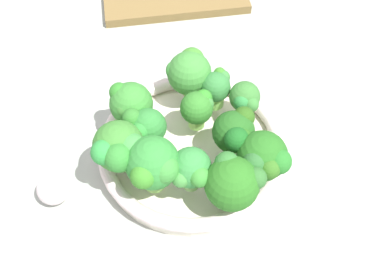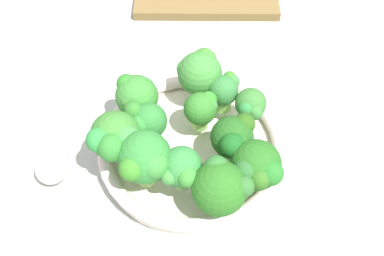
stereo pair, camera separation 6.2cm
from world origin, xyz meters
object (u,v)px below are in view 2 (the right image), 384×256
at_px(broccoli_floret_8, 199,72).
at_px(bowl, 192,149).
at_px(broccoli_floret_5, 224,91).
at_px(broccoli_floret_0, 182,169).
at_px(broccoli_floret_3, 145,159).
at_px(broccoli_floret_9, 256,167).
at_px(broccoli_floret_10, 146,121).
at_px(broccoli_floret_6, 116,138).
at_px(broccoli_floret_11, 220,187).
at_px(garlic_bulb, 51,169).
at_px(broccoli_floret_2, 234,138).
at_px(broccoli_floret_7, 250,106).
at_px(broccoli_floret_4, 136,96).
at_px(broccoli_floret_1, 202,109).

bearing_deg(broccoli_floret_8, bowl, 82.09).
bearing_deg(broccoli_floret_5, broccoli_floret_0, 65.35).
bearing_deg(bowl, broccoli_floret_3, 45.59).
distance_m(broccoli_floret_5, broccoli_floret_9, 0.13).
distance_m(broccoli_floret_8, broccoli_floret_10, 0.11).
bearing_deg(broccoli_floret_8, broccoli_floret_6, 47.34).
height_order(broccoli_floret_11, garlic_bulb, broccoli_floret_11).
distance_m(broccoli_floret_6, broccoli_floret_8, 0.16).
height_order(broccoli_floret_0, garlic_bulb, broccoli_floret_0).
xyz_separation_m(broccoli_floret_2, broccoli_floret_5, (0.01, -0.08, -0.00)).
distance_m(broccoli_floret_5, broccoli_floret_7, 0.04).
bearing_deg(broccoli_floret_4, broccoli_floret_0, 117.14).
distance_m(broccoli_floret_2, broccoli_floret_6, 0.15).
distance_m(broccoli_floret_8, broccoli_floret_11, 0.18).
bearing_deg(garlic_bulb, broccoli_floret_7, -166.74).
bearing_deg(broccoli_floret_9, broccoli_floret_11, 31.26).
height_order(bowl, broccoli_floret_1, broccoli_floret_1).
bearing_deg(broccoli_floret_11, broccoli_floret_0, -30.47).
xyz_separation_m(broccoli_floret_4, garlic_bulb, (0.11, 0.08, -0.05)).
bearing_deg(broccoli_floret_9, broccoli_floret_2, -61.69).
xyz_separation_m(bowl, broccoli_floret_6, (0.09, 0.03, 0.06)).
bearing_deg(bowl, broccoli_floret_9, 138.17).
distance_m(broccoli_floret_8, broccoli_floret_9, 0.17).
bearing_deg(broccoli_floret_3, bowl, -134.41).
bearing_deg(broccoli_floret_9, broccoli_floret_0, 0.65).
xyz_separation_m(broccoli_floret_0, garlic_bulb, (0.17, -0.04, -0.05)).
distance_m(broccoli_floret_10, garlic_bulb, 0.14).
bearing_deg(broccoli_floret_4, broccoli_floret_6, 74.96).
bearing_deg(broccoli_floret_1, broccoli_floret_0, 74.10).
xyz_separation_m(broccoli_floret_8, garlic_bulb, (0.20, 0.12, -0.05)).
distance_m(bowl, broccoli_floret_0, 0.09).
relative_size(broccoli_floret_4, broccoli_floret_5, 1.19).
height_order(broccoli_floret_0, broccoli_floret_6, broccoli_floret_6).
relative_size(broccoli_floret_3, broccoli_floret_6, 1.06).
distance_m(broccoli_floret_7, broccoli_floret_11, 0.13).
xyz_separation_m(bowl, broccoli_floret_4, (0.07, -0.05, 0.05)).
bearing_deg(garlic_bulb, broccoli_floret_6, -177.47).
distance_m(broccoli_floret_1, broccoli_floret_10, 0.08).
bearing_deg(broccoli_floret_8, broccoli_floret_5, 140.02).
distance_m(bowl, broccoli_floret_9, 0.11).
relative_size(broccoli_floret_0, garlic_bulb, 1.55).
relative_size(broccoli_floret_2, broccoli_floret_3, 0.80).
relative_size(broccoli_floret_3, broccoli_floret_7, 1.44).
xyz_separation_m(broccoli_floret_0, broccoli_floret_5, (-0.06, -0.13, -0.01)).
xyz_separation_m(broccoli_floret_3, broccoli_floret_4, (0.02, -0.11, -0.01)).
height_order(broccoli_floret_10, broccoli_floret_11, broccoli_floret_11).
height_order(broccoli_floret_1, broccoli_floret_11, broccoli_floret_11).
bearing_deg(broccoli_floret_0, broccoli_floret_6, -27.20).
relative_size(broccoli_floret_6, broccoli_floret_11, 1.05).
height_order(bowl, broccoli_floret_2, broccoli_floret_2).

